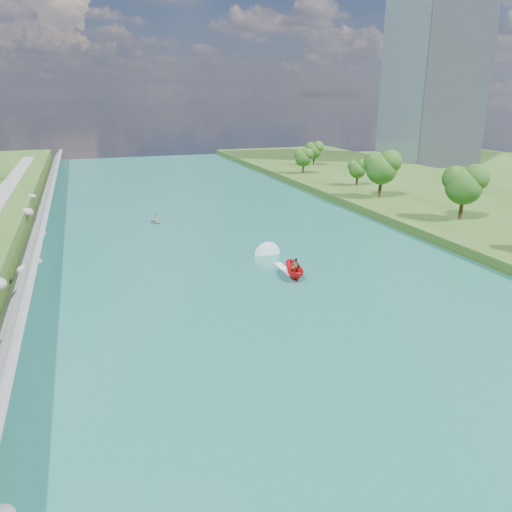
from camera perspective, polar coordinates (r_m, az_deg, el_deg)
name	(u,v)px	position (r m, az deg, el deg)	size (l,w,h in m)	color
ground	(321,335)	(45.38, 7.47, -8.90)	(260.00, 260.00, 0.00)	#2D5119
river_water	(250,265)	(62.41, -0.68, -1.05)	(55.00, 240.00, 0.10)	#196157
riprap_bank	(22,278)	(58.70, -25.13, -2.26)	(4.55, 236.00, 4.23)	slate
office_tower	(435,60)	(165.78, 19.76, 20.33)	(22.00, 22.00, 60.00)	gray
trees_east	(440,188)	(86.38, 20.33, 7.26)	(15.96, 133.08, 10.50)	#2C5015
motorboat	(290,267)	(59.20, 3.91, -1.31)	(3.60, 19.17, 2.21)	red
raft	(156,221)	(84.36, -11.33, 3.95)	(2.76, 3.14, 1.58)	#9899A0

